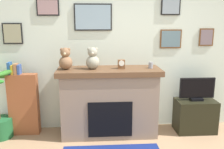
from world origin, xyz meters
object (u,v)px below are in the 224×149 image
(bookshelf, at_px, (23,103))
(television, at_px, (197,90))
(candle_jar, at_px, (151,65))
(fireplace, at_px, (109,101))
(teddy_bear_brown, at_px, (66,60))
(mantel_clock, at_px, (121,64))
(tv_stand, at_px, (195,116))
(teddy_bear_tan, at_px, (93,59))

(bookshelf, relative_size, television, 2.06)
(candle_jar, bearing_deg, television, 0.26)
(fireplace, distance_m, teddy_bear_brown, 0.97)
(mantel_clock, bearing_deg, teddy_bear_brown, 179.93)
(tv_stand, bearing_deg, bookshelf, 177.98)
(fireplace, xyz_separation_m, mantel_clock, (0.19, -0.02, 0.61))
(television, xyz_separation_m, teddy_bear_brown, (-2.12, -0.00, 0.52))
(teddy_bear_brown, bearing_deg, television, 0.11)
(candle_jar, distance_m, mantel_clock, 0.47)
(fireplace, distance_m, bookshelf, 1.39)
(candle_jar, bearing_deg, tv_stand, 0.36)
(television, distance_m, candle_jar, 0.89)
(mantel_clock, relative_size, teddy_bear_brown, 0.42)
(mantel_clock, height_order, teddy_bear_tan, teddy_bear_tan)
(bookshelf, distance_m, candle_jar, 2.14)
(candle_jar, xyz_separation_m, mantel_clock, (-0.47, -0.00, 0.02))
(mantel_clock, distance_m, teddy_bear_brown, 0.87)
(tv_stand, relative_size, teddy_bear_brown, 1.92)
(candle_jar, bearing_deg, fireplace, 178.46)
(fireplace, height_order, television, fireplace)
(tv_stand, distance_m, teddy_bear_brown, 2.33)
(mantel_clock, distance_m, teddy_bear_tan, 0.45)
(bookshelf, height_order, teddy_bear_brown, teddy_bear_brown)
(television, relative_size, mantel_clock, 4.15)
(tv_stand, xyz_separation_m, candle_jar, (-0.79, -0.00, 0.87))
(teddy_bear_brown, bearing_deg, mantel_clock, -0.07)
(fireplace, height_order, candle_jar, candle_jar)
(bookshelf, xyz_separation_m, tv_stand, (2.84, -0.10, -0.26))
(television, xyz_separation_m, teddy_bear_tan, (-1.70, -0.00, 0.52))
(candle_jar, relative_size, teddy_bear_brown, 0.30)
(teddy_bear_tan, bearing_deg, bookshelf, 174.70)
(bookshelf, bearing_deg, television, -2.05)
(television, bearing_deg, fireplace, 179.44)
(mantel_clock, bearing_deg, teddy_bear_tan, 179.86)
(fireplace, height_order, teddy_bear_brown, teddy_bear_brown)
(television, distance_m, teddy_bear_tan, 1.78)
(tv_stand, height_order, television, television)
(fireplace, bearing_deg, bookshelf, 176.41)
(bookshelf, distance_m, tv_stand, 2.85)
(bookshelf, height_order, tv_stand, bookshelf)
(tv_stand, height_order, teddy_bear_brown, teddy_bear_brown)
(tv_stand, distance_m, teddy_bear_tan, 1.96)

